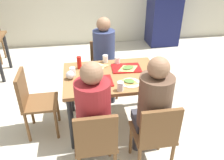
% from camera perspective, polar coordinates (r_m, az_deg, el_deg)
% --- Properties ---
extents(ground_plane, '(10.00, 10.00, 0.02)m').
position_cam_1_polar(ground_plane, '(3.15, 0.00, -10.86)').
color(ground_plane, beige).
extents(main_table, '(1.16, 0.85, 0.75)m').
position_cam_1_polar(main_table, '(2.76, 0.00, -0.39)').
color(main_table, olive).
rests_on(main_table, ground_plane).
extents(chair_near_left, '(0.40, 0.40, 0.85)m').
position_cam_1_polar(chair_near_left, '(2.18, -4.14, -15.12)').
color(chair_near_left, brown).
rests_on(chair_near_left, ground_plane).
extents(chair_near_right, '(0.40, 0.40, 0.85)m').
position_cam_1_polar(chair_near_right, '(2.28, 10.90, -13.20)').
color(chair_near_right, brown).
rests_on(chair_near_right, ground_plane).
extents(chair_far_side, '(0.40, 0.40, 0.85)m').
position_cam_1_polar(chair_far_side, '(3.54, -2.18, 3.97)').
color(chair_far_side, brown).
rests_on(chair_far_side, ground_plane).
extents(chair_left_end, '(0.40, 0.40, 0.85)m').
position_cam_1_polar(chair_left_end, '(2.87, -19.42, -4.57)').
color(chair_left_end, brown).
rests_on(chair_left_end, ground_plane).
extents(person_in_red, '(0.32, 0.42, 1.26)m').
position_cam_1_polar(person_in_red, '(2.13, -4.78, -7.75)').
color(person_in_red, '#383842').
rests_on(person_in_red, ground_plane).
extents(person_in_brown_jacket, '(0.32, 0.42, 1.26)m').
position_cam_1_polar(person_in_brown_jacket, '(2.23, 10.32, -6.15)').
color(person_in_brown_jacket, '#383842').
rests_on(person_in_brown_jacket, ground_plane).
extents(person_far_side, '(0.32, 0.42, 1.26)m').
position_cam_1_polar(person_far_side, '(3.32, -1.93, 6.78)').
color(person_far_side, '#383842').
rests_on(person_far_side, ground_plane).
extents(tray_red_near, '(0.36, 0.26, 0.02)m').
position_cam_1_polar(tray_red_near, '(2.56, -3.94, -0.40)').
color(tray_red_near, '#B21414').
rests_on(tray_red_near, main_table).
extents(tray_red_far, '(0.37, 0.28, 0.02)m').
position_cam_1_polar(tray_red_far, '(2.86, 3.60, 3.03)').
color(tray_red_far, '#B21414').
rests_on(tray_red_far, main_table).
extents(paper_plate_center, '(0.22, 0.22, 0.01)m').
position_cam_1_polar(paper_plate_center, '(2.90, -4.17, 3.33)').
color(paper_plate_center, white).
rests_on(paper_plate_center, main_table).
extents(paper_plate_near_edge, '(0.22, 0.22, 0.01)m').
position_cam_1_polar(paper_plate_near_edge, '(2.55, 4.75, -0.72)').
color(paper_plate_near_edge, white).
rests_on(paper_plate_near_edge, main_table).
extents(pizza_slice_a, '(0.27, 0.26, 0.02)m').
position_cam_1_polar(pizza_slice_a, '(2.53, -4.54, -0.36)').
color(pizza_slice_a, '#C68C47').
rests_on(pizza_slice_a, tray_red_near).
extents(pizza_slice_b, '(0.26, 0.23, 0.02)m').
position_cam_1_polar(pizza_slice_b, '(2.83, 4.09, 3.10)').
color(pizza_slice_b, '#DBAD60').
rests_on(pizza_slice_b, tray_red_far).
extents(pizza_slice_c, '(0.25, 0.17, 0.02)m').
position_cam_1_polar(pizza_slice_c, '(2.90, -3.78, 3.61)').
color(pizza_slice_c, '#DBAD60').
rests_on(pizza_slice_c, paper_plate_center).
extents(pizza_slice_d, '(0.23, 0.21, 0.02)m').
position_cam_1_polar(pizza_slice_d, '(2.55, 4.36, -0.36)').
color(pizza_slice_d, '#C68C47').
rests_on(pizza_slice_d, paper_plate_near_edge).
extents(plastic_cup_a, '(0.07, 0.07, 0.10)m').
position_cam_1_polar(plastic_cup_a, '(3.01, -1.70, 5.39)').
color(plastic_cup_a, white).
rests_on(plastic_cup_a, main_table).
extents(plastic_cup_b, '(0.07, 0.07, 0.10)m').
position_cam_1_polar(plastic_cup_b, '(2.39, 2.13, -1.59)').
color(plastic_cup_b, white).
rests_on(plastic_cup_b, main_table).
extents(plastic_cup_c, '(0.07, 0.07, 0.10)m').
position_cam_1_polar(plastic_cup_c, '(2.72, -9.93, 2.14)').
color(plastic_cup_c, white).
rests_on(plastic_cup_c, main_table).
extents(plastic_cup_d, '(0.07, 0.07, 0.10)m').
position_cam_1_polar(plastic_cup_d, '(2.96, 1.33, 4.91)').
color(plastic_cup_d, white).
rests_on(plastic_cup_d, main_table).
extents(soda_can, '(0.07, 0.07, 0.12)m').
position_cam_1_polar(soda_can, '(2.82, 9.88, 3.43)').
color(soda_can, '#B7BCC6').
rests_on(soda_can, main_table).
extents(condiment_bottle, '(0.06, 0.06, 0.16)m').
position_cam_1_polar(condiment_bottle, '(2.86, -8.29, 4.37)').
color(condiment_bottle, red).
rests_on(condiment_bottle, main_table).
extents(foil_bundle, '(0.10, 0.10, 0.10)m').
position_cam_1_polar(foil_bundle, '(2.65, -10.53, 1.25)').
color(foil_bundle, silver).
rests_on(foil_bundle, main_table).
extents(drink_fridge, '(0.70, 0.60, 1.90)m').
position_cam_1_polar(drink_fridge, '(5.73, 13.21, 18.02)').
color(drink_fridge, '#14194C').
rests_on(drink_fridge, ground_plane).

